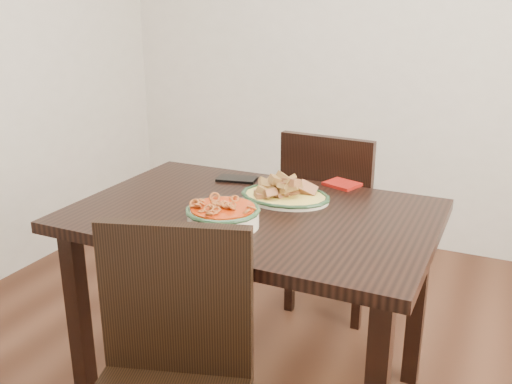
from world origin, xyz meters
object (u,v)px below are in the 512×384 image
at_px(dining_table, 254,236).
at_px(smartphone, 237,179).
at_px(chair_near, 168,377).
at_px(fish_plate, 285,188).
at_px(chair_far, 333,214).
at_px(noodle_bowl, 223,213).

xyz_separation_m(dining_table, smartphone, (-0.21, 0.28, 0.10)).
xyz_separation_m(chair_near, fish_plate, (0.01, 0.77, 0.30)).
relative_size(dining_table, fish_plate, 3.79).
xyz_separation_m(dining_table, fish_plate, (0.06, 0.15, 0.14)).
distance_m(chair_far, smartphone, 0.57).
xyz_separation_m(chair_far, fish_plate, (-0.01, -0.56, 0.30)).
relative_size(dining_table, chair_near, 1.38).
distance_m(dining_table, fish_plate, 0.21).
xyz_separation_m(noodle_bowl, smartphone, (-0.18, 0.46, -0.04)).
height_order(dining_table, fish_plate, fish_plate).
height_order(chair_far, noodle_bowl, chair_far).
height_order(dining_table, chair_far, chair_far).
distance_m(chair_far, noodle_bowl, 0.94).
bearing_deg(dining_table, fish_plate, 68.93).
xyz_separation_m(chair_far, smartphone, (-0.28, -0.43, 0.26)).
distance_m(dining_table, smartphone, 0.37).
bearing_deg(chair_far, chair_near, 92.72).
relative_size(dining_table, noodle_bowl, 5.11).
bearing_deg(smartphone, dining_table, -65.07).
height_order(chair_near, smartphone, chair_near).
height_order(chair_far, chair_near, same).
bearing_deg(noodle_bowl, smartphone, 111.78).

